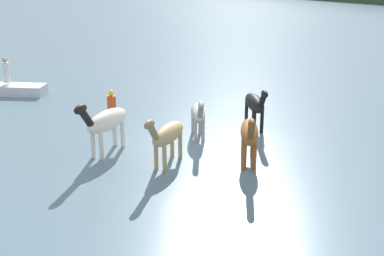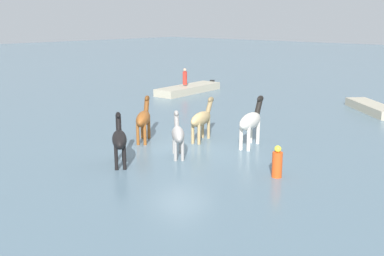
{
  "view_description": "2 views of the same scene",
  "coord_description": "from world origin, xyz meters",
  "px_view_note": "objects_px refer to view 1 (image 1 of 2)",
  "views": [
    {
      "loc": [
        10.93,
        -12.03,
        6.5
      ],
      "look_at": [
        -0.34,
        0.1,
        0.63
      ],
      "focal_mm": 47.22,
      "sensor_mm": 36.0,
      "label": 1
    },
    {
      "loc": [
        -12.75,
        13.14,
        5.4
      ],
      "look_at": [
        -0.44,
        -0.29,
        0.95
      ],
      "focal_mm": 42.16,
      "sensor_mm": 36.0,
      "label": 2
    }
  ],
  "objects_px": {
    "boat_skiff_near": "(7,91)",
    "horse_gray_outer": "(167,135)",
    "person_helmsman_aft": "(6,71)",
    "horse_mid_herd": "(198,114)",
    "buoy_channel_marker": "(112,105)",
    "horse_pinto_flank": "(105,122)",
    "horse_dun_straggler": "(249,133)",
    "horse_rear_stallion": "(255,104)"
  },
  "relations": [
    {
      "from": "horse_mid_herd",
      "to": "horse_gray_outer",
      "type": "height_order",
      "value": "horse_gray_outer"
    },
    {
      "from": "horse_pinto_flank",
      "to": "horse_rear_stallion",
      "type": "bearing_deg",
      "value": 141.95
    },
    {
      "from": "horse_gray_outer",
      "to": "boat_skiff_near",
      "type": "bearing_deg",
      "value": -111.29
    },
    {
      "from": "horse_gray_outer",
      "to": "horse_rear_stallion",
      "type": "bearing_deg",
      "value": 161.92
    },
    {
      "from": "horse_mid_herd",
      "to": "buoy_channel_marker",
      "type": "relative_size",
      "value": 1.6
    },
    {
      "from": "horse_dun_straggler",
      "to": "person_helmsman_aft",
      "type": "relative_size",
      "value": 1.78
    },
    {
      "from": "boat_skiff_near",
      "to": "buoy_channel_marker",
      "type": "xyz_separation_m",
      "value": [
        6.44,
        1.21,
        0.35
      ]
    },
    {
      "from": "horse_gray_outer",
      "to": "boat_skiff_near",
      "type": "height_order",
      "value": "horse_gray_outer"
    },
    {
      "from": "horse_rear_stallion",
      "to": "buoy_channel_marker",
      "type": "height_order",
      "value": "horse_rear_stallion"
    },
    {
      "from": "horse_gray_outer",
      "to": "horse_rear_stallion",
      "type": "distance_m",
      "value": 4.67
    },
    {
      "from": "buoy_channel_marker",
      "to": "horse_dun_straggler",
      "type": "bearing_deg",
      "value": -0.3
    },
    {
      "from": "horse_gray_outer",
      "to": "horse_dun_straggler",
      "type": "relative_size",
      "value": 1.1
    },
    {
      "from": "horse_rear_stallion",
      "to": "horse_mid_herd",
      "type": "bearing_deg",
      "value": -74.98
    },
    {
      "from": "horse_mid_herd",
      "to": "person_helmsman_aft",
      "type": "height_order",
      "value": "person_helmsman_aft"
    },
    {
      "from": "horse_pinto_flank",
      "to": "horse_mid_herd",
      "type": "bearing_deg",
      "value": 142.19
    },
    {
      "from": "horse_gray_outer",
      "to": "horse_dun_straggler",
      "type": "distance_m",
      "value": 2.6
    },
    {
      "from": "horse_dun_straggler",
      "to": "person_helmsman_aft",
      "type": "bearing_deg",
      "value": -124.33
    },
    {
      "from": "horse_dun_straggler",
      "to": "boat_skiff_near",
      "type": "height_order",
      "value": "horse_dun_straggler"
    },
    {
      "from": "horse_dun_straggler",
      "to": "buoy_channel_marker",
      "type": "relative_size",
      "value": 1.86
    },
    {
      "from": "horse_mid_herd",
      "to": "horse_pinto_flank",
      "type": "bearing_deg",
      "value": -69.7
    },
    {
      "from": "horse_gray_outer",
      "to": "person_helmsman_aft",
      "type": "height_order",
      "value": "horse_gray_outer"
    },
    {
      "from": "horse_dun_straggler",
      "to": "horse_gray_outer",
      "type": "bearing_deg",
      "value": -84.55
    },
    {
      "from": "person_helmsman_aft",
      "to": "horse_dun_straggler",
      "type": "bearing_deg",
      "value": 4.69
    },
    {
      "from": "horse_dun_straggler",
      "to": "buoy_channel_marker",
      "type": "distance_m",
      "value": 7.01
    },
    {
      "from": "horse_rear_stallion",
      "to": "person_helmsman_aft",
      "type": "distance_m",
      "value": 12.2
    },
    {
      "from": "horse_rear_stallion",
      "to": "boat_skiff_near",
      "type": "xyz_separation_m",
      "value": [
        -11.57,
        -4.02,
        -0.84
      ]
    },
    {
      "from": "horse_rear_stallion",
      "to": "person_helmsman_aft",
      "type": "bearing_deg",
      "value": -123.71
    },
    {
      "from": "horse_pinto_flank",
      "to": "person_helmsman_aft",
      "type": "relative_size",
      "value": 2.2
    },
    {
      "from": "horse_pinto_flank",
      "to": "buoy_channel_marker",
      "type": "bearing_deg",
      "value": -147.12
    },
    {
      "from": "horse_gray_outer",
      "to": "horse_pinto_flank",
      "type": "bearing_deg",
      "value": -89.93
    },
    {
      "from": "horse_mid_herd",
      "to": "horse_dun_straggler",
      "type": "bearing_deg",
      "value": 29.08
    },
    {
      "from": "horse_mid_herd",
      "to": "boat_skiff_near",
      "type": "relative_size",
      "value": 0.52
    },
    {
      "from": "boat_skiff_near",
      "to": "person_helmsman_aft",
      "type": "distance_m",
      "value": 0.96
    },
    {
      "from": "boat_skiff_near",
      "to": "horse_gray_outer",
      "type": "bearing_deg",
      "value": -40.05
    },
    {
      "from": "horse_rear_stallion",
      "to": "horse_pinto_flank",
      "type": "bearing_deg",
      "value": -74.63
    },
    {
      "from": "horse_pinto_flank",
      "to": "person_helmsman_aft",
      "type": "height_order",
      "value": "horse_pinto_flank"
    },
    {
      "from": "horse_gray_outer",
      "to": "person_helmsman_aft",
      "type": "distance_m",
      "value": 11.56
    },
    {
      "from": "horse_gray_outer",
      "to": "boat_skiff_near",
      "type": "relative_size",
      "value": 0.67
    },
    {
      "from": "horse_dun_straggler",
      "to": "boat_skiff_near",
      "type": "distance_m",
      "value": 13.51
    },
    {
      "from": "horse_dun_straggler",
      "to": "horse_pinto_flank",
      "type": "height_order",
      "value": "horse_pinto_flank"
    },
    {
      "from": "horse_rear_stallion",
      "to": "horse_gray_outer",
      "type": "bearing_deg",
      "value": -52.6
    },
    {
      "from": "horse_rear_stallion",
      "to": "horse_pinto_flank",
      "type": "height_order",
      "value": "horse_pinto_flank"
    }
  ]
}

